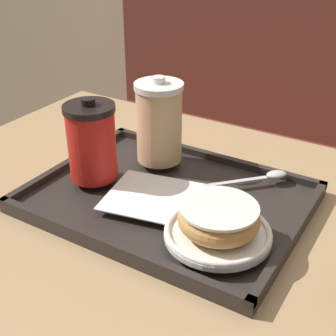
# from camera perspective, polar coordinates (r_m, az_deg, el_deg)

# --- Properties ---
(booth_bench) EXTENTS (1.19, 0.44, 1.00)m
(booth_bench) POSITION_cam_1_polar(r_m,az_deg,el_deg) (1.70, 9.57, -0.85)
(booth_bench) COLOR brown
(booth_bench) RESTS_ON ground_plane
(cafe_table) EXTENTS (0.89, 0.71, 0.74)m
(cafe_table) POSITION_cam_1_polar(r_m,az_deg,el_deg) (0.85, -1.96, -14.00)
(cafe_table) COLOR tan
(cafe_table) RESTS_ON ground_plane
(serving_tray) EXTENTS (0.42, 0.31, 0.02)m
(serving_tray) POSITION_cam_1_polar(r_m,az_deg,el_deg) (0.74, 0.00, -3.82)
(serving_tray) COLOR #282321
(serving_tray) RESTS_ON cafe_table
(napkin_paper) EXTENTS (0.17, 0.15, 0.00)m
(napkin_paper) POSITION_cam_1_polar(r_m,az_deg,el_deg) (0.72, -1.53, -3.55)
(napkin_paper) COLOR white
(napkin_paper) RESTS_ON serving_tray
(coffee_cup_front) EXTENTS (0.08, 0.08, 0.14)m
(coffee_cup_front) POSITION_cam_1_polar(r_m,az_deg,el_deg) (0.75, -9.29, 3.23)
(coffee_cup_front) COLOR red
(coffee_cup_front) RESTS_ON serving_tray
(coffee_cup_rear) EXTENTS (0.08, 0.08, 0.15)m
(coffee_cup_rear) POSITION_cam_1_polar(r_m,az_deg,el_deg) (0.80, -1.09, 5.64)
(coffee_cup_rear) COLOR #E0B784
(coffee_cup_rear) RESTS_ON serving_tray
(plate_with_chocolate_donut) EXTENTS (0.15, 0.15, 0.01)m
(plate_with_chocolate_donut) POSITION_cam_1_polar(r_m,az_deg,el_deg) (0.64, 6.09, -7.83)
(plate_with_chocolate_donut) COLOR white
(plate_with_chocolate_donut) RESTS_ON serving_tray
(donut_chocolate_glazed) EXTENTS (0.11, 0.11, 0.04)m
(donut_chocolate_glazed) POSITION_cam_1_polar(r_m,az_deg,el_deg) (0.62, 6.21, -6.00)
(donut_chocolate_glazed) COLOR tan
(donut_chocolate_glazed) RESTS_ON plate_with_chocolate_donut
(spoon) EXTENTS (0.11, 0.11, 0.01)m
(spoon) POSITION_cam_1_polar(r_m,az_deg,el_deg) (0.78, 11.73, -1.04)
(spoon) COLOR silver
(spoon) RESTS_ON serving_tray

